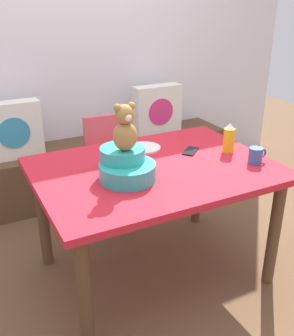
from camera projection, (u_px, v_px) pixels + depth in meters
ground_plane at (154, 271)px, 2.55m from camera, size 8.00×8.00×0.00m
back_wall at (69, 39)px, 3.25m from camera, size 4.40×0.10×2.60m
window_bench at (88, 169)px, 3.47m from camera, size 2.60×0.44×0.46m
pillow_floral_left at (12, 130)px, 3.02m from camera, size 0.44×0.15×0.44m
pillow_floral_right at (157, 110)px, 3.55m from camera, size 0.44×0.15×0.44m
book_stack at (106, 138)px, 3.44m from camera, size 0.20×0.14×0.06m
dining_table at (155, 181)px, 2.29m from camera, size 1.35×0.99×0.74m
highchair at (108, 154)px, 3.01m from camera, size 0.35×0.47×0.79m
infant_seat_teal at (126, 166)px, 2.08m from camera, size 0.30×0.33×0.16m
teddy_bear at (125, 128)px, 2.00m from camera, size 0.13×0.12×0.25m
ketchup_bottle at (229, 138)px, 2.42m from camera, size 0.07×0.07×0.18m
coffee_mug at (256, 155)px, 2.27m from camera, size 0.12×0.08×0.09m
dinner_plate_near at (145, 148)px, 2.50m from camera, size 0.20×0.20×0.01m
cell_phone at (191, 151)px, 2.46m from camera, size 0.16×0.15×0.01m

